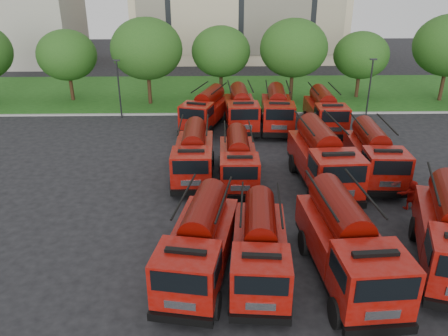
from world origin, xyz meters
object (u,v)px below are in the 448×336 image
(fire_truck_7, at_px, (374,154))
(firefighter_5, at_px, (409,208))
(fire_truck_5, at_px, (238,160))
(fire_truck_10, at_px, (277,109))
(fire_truck_11, at_px, (325,111))
(fire_truck_0, at_px, (200,243))
(fire_truck_1, at_px, (260,247))
(firefighter_4, at_px, (229,243))
(fire_truck_2, at_px, (347,244))
(fire_truck_4, at_px, (194,154))
(fire_truck_8, at_px, (206,110))
(fire_truck_6, at_px, (323,158))
(fire_truck_9, at_px, (241,109))

(fire_truck_7, relative_size, firefighter_5, 4.23)
(fire_truck_5, distance_m, fire_truck_10, 10.89)
(fire_truck_11, bearing_deg, fire_truck_0, -116.30)
(fire_truck_1, distance_m, firefighter_4, 3.13)
(fire_truck_2, distance_m, fire_truck_10, 19.68)
(fire_truck_4, distance_m, fire_truck_10, 11.47)
(fire_truck_5, bearing_deg, firefighter_4, -95.51)
(fire_truck_8, distance_m, fire_truck_10, 5.85)
(fire_truck_0, bearing_deg, fire_truck_5, 87.57)
(fire_truck_0, distance_m, fire_truck_6, 11.03)
(fire_truck_10, height_order, firefighter_5, fire_truck_10)
(fire_truck_11, height_order, firefighter_5, fire_truck_11)
(fire_truck_4, relative_size, fire_truck_5, 1.05)
(fire_truck_0, bearing_deg, fire_truck_9, 92.17)
(fire_truck_9, relative_size, fire_truck_11, 1.02)
(fire_truck_5, bearing_deg, fire_truck_2, -66.62)
(fire_truck_11, distance_m, firefighter_4, 18.48)
(fire_truck_1, bearing_deg, firefighter_4, 119.54)
(firefighter_4, bearing_deg, fire_truck_5, -74.02)
(fire_truck_2, height_order, firefighter_4, fire_truck_2)
(fire_truck_8, xyz_separation_m, firefighter_5, (11.28, -14.11, -1.54))
(fire_truck_0, relative_size, fire_truck_11, 1.02)
(fire_truck_1, relative_size, fire_truck_7, 0.93)
(fire_truck_6, xyz_separation_m, fire_truck_8, (-7.08, 11.05, -0.22))
(fire_truck_4, height_order, fire_truck_8, fire_truck_8)
(fire_truck_0, xyz_separation_m, fire_truck_10, (5.81, 19.28, 0.05))
(fire_truck_2, relative_size, firefighter_4, 4.69)
(fire_truck_5, distance_m, fire_truck_6, 5.01)
(fire_truck_6, bearing_deg, fire_truck_4, 167.32)
(fire_truck_0, distance_m, fire_truck_9, 19.60)
(fire_truck_4, xyz_separation_m, fire_truck_6, (7.68, -1.31, 0.23))
(fire_truck_4, bearing_deg, fire_truck_7, -1.46)
(fire_truck_6, xyz_separation_m, firefighter_4, (-5.72, -6.18, -1.77))
(fire_truck_6, bearing_deg, firefighter_5, -39.07)
(fire_truck_8, bearing_deg, fire_truck_5, -60.81)
(fire_truck_8, relative_size, fire_truck_10, 0.99)
(fire_truck_10, height_order, firefighter_4, fire_truck_10)
(fire_truck_10, bearing_deg, fire_truck_7, -59.99)
(fire_truck_5, height_order, firefighter_4, fire_truck_5)
(fire_truck_9, bearing_deg, fire_truck_1, -92.39)
(fire_truck_4, distance_m, firefighter_4, 7.90)
(fire_truck_1, height_order, fire_truck_7, fire_truck_7)
(fire_truck_1, relative_size, fire_truck_6, 0.83)
(fire_truck_5, distance_m, fire_truck_11, 12.29)
(fire_truck_0, height_order, fire_truck_4, fire_truck_0)
(fire_truck_7, xyz_separation_m, fire_truck_10, (-4.65, 9.86, 0.03))
(firefighter_5, bearing_deg, fire_truck_9, -64.37)
(fire_truck_6, bearing_deg, fire_truck_8, 119.64)
(fire_truck_0, height_order, fire_truck_9, fire_truck_9)
(fire_truck_9, distance_m, firefighter_4, 17.23)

